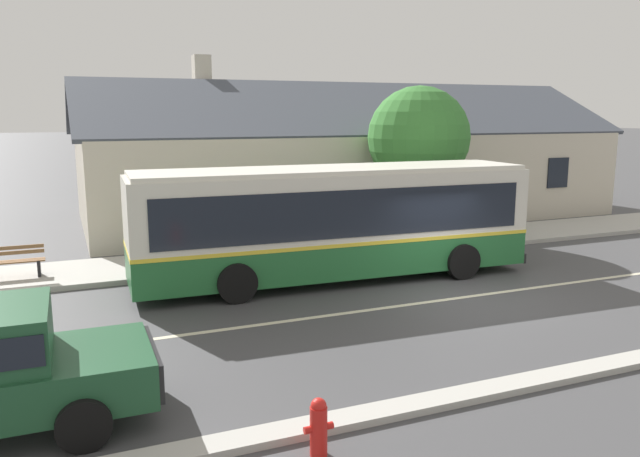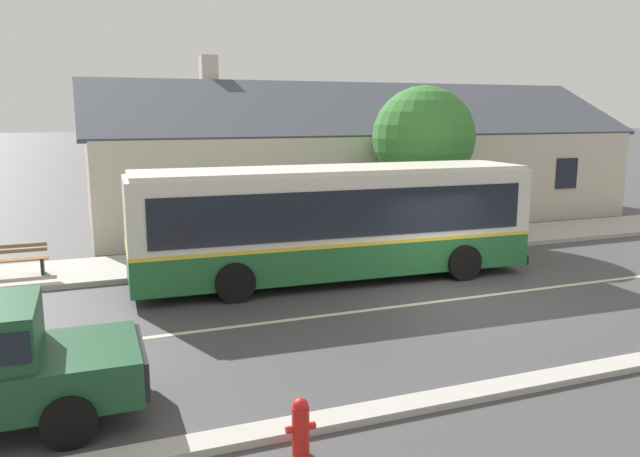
# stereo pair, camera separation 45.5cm
# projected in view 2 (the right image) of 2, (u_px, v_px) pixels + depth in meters

# --- Properties ---
(ground_plane) EXTENTS (300.00, 300.00, 0.00)m
(ground_plane) POSITION_uv_depth(u_px,v_px,m) (464.00, 298.00, 15.70)
(ground_plane) COLOR #424244
(sidewalk_far) EXTENTS (60.00, 3.00, 0.15)m
(sidewalk_far) POSITION_uv_depth(u_px,v_px,m) (363.00, 248.00, 21.18)
(sidewalk_far) COLOR #ADAAA3
(sidewalk_far) RESTS_ON ground
(curb_near) EXTENTS (60.00, 0.50, 0.12)m
(curb_near) POSITION_uv_depth(u_px,v_px,m) (614.00, 366.00, 11.33)
(curb_near) COLOR #ADAAA3
(curb_near) RESTS_ON ground
(lane_divider_stripe) EXTENTS (60.00, 0.16, 0.01)m
(lane_divider_stripe) POSITION_uv_depth(u_px,v_px,m) (464.00, 298.00, 15.70)
(lane_divider_stripe) COLOR beige
(lane_divider_stripe) RESTS_ON ground
(community_building) EXTENTS (23.22, 9.75, 6.97)m
(community_building) POSITION_uv_depth(u_px,v_px,m) (352.00, 171.00, 28.37)
(community_building) COLOR beige
(community_building) RESTS_ON ground
(transit_bus) EXTENTS (11.18, 3.07, 3.14)m
(transit_bus) POSITION_uv_depth(u_px,v_px,m) (334.00, 220.00, 17.21)
(transit_bus) COLOR #236633
(transit_bus) RESTS_ON ground
(bench_by_building) EXTENTS (1.76, 0.51, 0.94)m
(bench_by_building) POSITION_uv_depth(u_px,v_px,m) (14.00, 261.00, 17.15)
(bench_by_building) COLOR brown
(bench_by_building) RESTS_ON sidewalk_far
(bench_down_street) EXTENTS (1.59, 0.51, 0.94)m
(bench_down_street) POSITION_uv_depth(u_px,v_px,m) (190.00, 252.00, 18.29)
(bench_down_street) COLOR brown
(bench_down_street) RESTS_ON sidewalk_far
(street_tree_primary) EXTENTS (3.70, 3.70, 5.57)m
(street_tree_primary) POSITION_uv_depth(u_px,v_px,m) (425.00, 141.00, 22.49)
(street_tree_primary) COLOR #4C3828
(street_tree_primary) RESTS_ON ground
(fire_hydrant) EXTENTS (0.42, 0.24, 0.83)m
(fire_hydrant) POSITION_uv_depth(u_px,v_px,m) (301.00, 426.00, 8.44)
(fire_hydrant) COLOR red
(fire_hydrant) RESTS_ON ground
(bus_stop_sign) EXTENTS (0.36, 0.07, 2.40)m
(bus_stop_sign) POSITION_uv_depth(u_px,v_px,m) (498.00, 199.00, 21.63)
(bus_stop_sign) COLOR gray
(bus_stop_sign) RESTS_ON sidewalk_far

